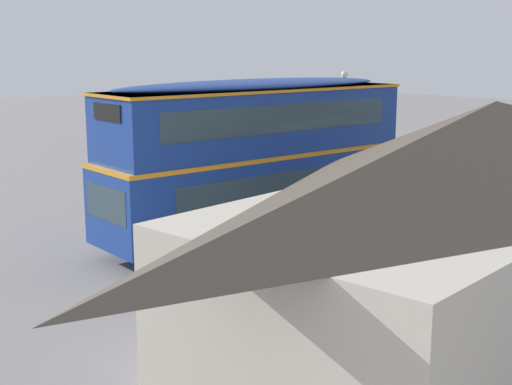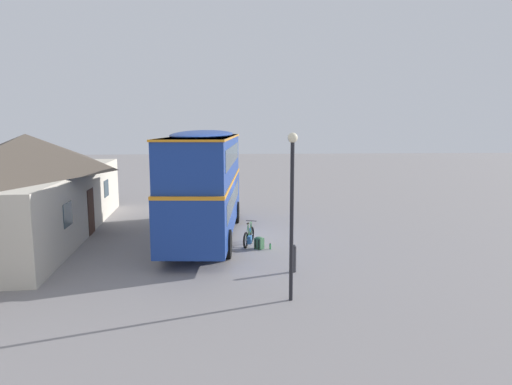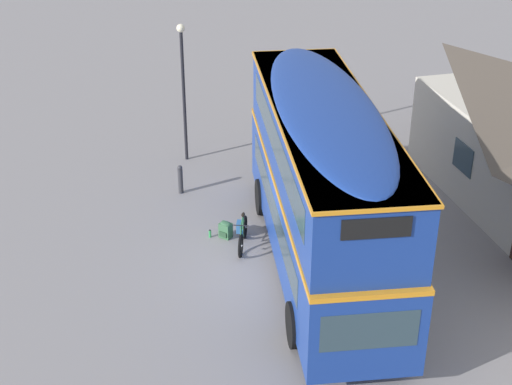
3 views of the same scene
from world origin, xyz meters
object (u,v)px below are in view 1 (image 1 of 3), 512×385
(double_decker_bus, at_px, (257,151))
(kerb_bollard, at_px, (292,185))
(touring_bicycle, at_px, (250,208))
(water_bottle_green_metal, at_px, (247,208))
(backpack_on_ground, at_px, (254,207))
(street_lamp, at_px, (344,118))

(double_decker_bus, distance_m, kerb_bollard, 6.31)
(touring_bicycle, bearing_deg, water_bottle_green_metal, -126.85)
(backpack_on_ground, bearing_deg, street_lamp, -174.84)
(double_decker_bus, xyz_separation_m, street_lamp, (-7.48, -2.73, 0.31))
(water_bottle_green_metal, xyz_separation_m, kerb_bollard, (-2.90, -0.52, 0.38))
(double_decker_bus, relative_size, street_lamp, 2.15)
(kerb_bollard, bearing_deg, backpack_on_ground, 17.92)
(touring_bicycle, height_order, backpack_on_ground, touring_bicycle)
(touring_bicycle, distance_m, kerb_bollard, 3.78)
(water_bottle_green_metal, bearing_deg, double_decker_bus, 51.88)
(backpack_on_ground, xyz_separation_m, street_lamp, (-5.47, -0.49, 2.69))
(double_decker_bus, relative_size, water_bottle_green_metal, 41.92)
(water_bottle_green_metal, relative_size, street_lamp, 0.05)
(double_decker_bus, relative_size, touring_bicycle, 6.29)
(water_bottle_green_metal, bearing_deg, kerb_bollard, -169.79)
(street_lamp, bearing_deg, touring_bicycle, 8.37)
(backpack_on_ground, height_order, kerb_bollard, kerb_bollard)
(street_lamp, distance_m, kerb_bollard, 3.52)
(double_decker_bus, bearing_deg, kerb_bollard, -147.39)
(double_decker_bus, xyz_separation_m, touring_bicycle, (-1.48, -1.84, -2.27))
(water_bottle_green_metal, height_order, kerb_bollard, kerb_bollard)
(backpack_on_ground, height_order, street_lamp, street_lamp)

